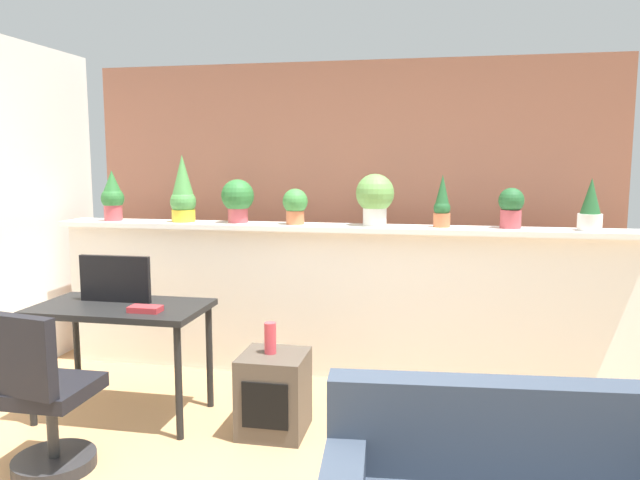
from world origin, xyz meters
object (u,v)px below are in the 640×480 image
at_px(potted_plant_2, 238,198).
at_px(side_cube_shelf, 274,393).
at_px(potted_plant_0, 112,196).
at_px(potted_plant_3, 295,205).
at_px(office_chair, 43,405).
at_px(potted_plant_4, 375,197).
at_px(potted_plant_5, 442,204).
at_px(potted_plant_6, 511,207).
at_px(desk, 121,318).
at_px(book_on_desk, 145,309).
at_px(potted_plant_1, 183,192).
at_px(tv_monitor, 115,279).
at_px(potted_plant_7, 591,207).
at_px(vase_on_shelf, 270,338).

distance_m(potted_plant_2, side_cube_shelf, 1.67).
distance_m(potted_plant_0, potted_plant_3, 1.52).
height_order(potted_plant_0, office_chair, potted_plant_0).
distance_m(potted_plant_4, potted_plant_5, 0.50).
distance_m(potted_plant_5, potted_plant_6, 0.49).
bearing_deg(potted_plant_0, potted_plant_5, 0.57).
distance_m(potted_plant_4, potted_plant_6, 0.99).
xyz_separation_m(potted_plant_2, potted_plant_4, (1.08, -0.01, 0.03)).
height_order(desk, office_chair, office_chair).
relative_size(potted_plant_4, office_chair, 0.43).
height_order(potted_plant_0, book_on_desk, potted_plant_0).
relative_size(potted_plant_1, potted_plant_2, 1.56).
height_order(potted_plant_2, potted_plant_5, potted_plant_5).
bearing_deg(potted_plant_4, book_on_desk, -138.28).
relative_size(potted_plant_3, side_cube_shelf, 0.55).
bearing_deg(potted_plant_4, potted_plant_2, 179.71).
bearing_deg(tv_monitor, potted_plant_0, 119.70).
bearing_deg(potted_plant_4, potted_plant_7, -1.78).
bearing_deg(office_chair, potted_plant_7, 29.48).
bearing_deg(potted_plant_3, desk, -133.10).
height_order(potted_plant_7, vase_on_shelf, potted_plant_7).
height_order(potted_plant_4, potted_plant_6, potted_plant_4).
distance_m(potted_plant_0, tv_monitor, 1.15).
bearing_deg(book_on_desk, potted_plant_7, 21.56).
height_order(potted_plant_1, desk, potted_plant_1).
height_order(potted_plant_5, desk, potted_plant_5).
bearing_deg(tv_monitor, vase_on_shelf, -5.74).
relative_size(potted_plant_2, potted_plant_3, 1.25).
bearing_deg(potted_plant_7, potted_plant_5, 178.23).
bearing_deg(potted_plant_1, desk, -90.51).
distance_m(potted_plant_3, potted_plant_5, 1.10).
distance_m(potted_plant_5, tv_monitor, 2.35).
height_order(potted_plant_3, vase_on_shelf, potted_plant_3).
xyz_separation_m(potted_plant_4, side_cube_shelf, (-0.50, -1.07, -1.16)).
bearing_deg(desk, potted_plant_4, 33.61).
height_order(potted_plant_0, potted_plant_3, potted_plant_0).
distance_m(potted_plant_7, side_cube_shelf, 2.51).
relative_size(potted_plant_0, potted_plant_7, 1.10).
bearing_deg(book_on_desk, side_cube_shelf, 6.17).
xyz_separation_m(potted_plant_3, vase_on_shelf, (0.08, -1.02, -0.74)).
bearing_deg(book_on_desk, potted_plant_4, 41.72).
distance_m(potted_plant_0, potted_plant_7, 3.64).
bearing_deg(potted_plant_0, potted_plant_7, -0.08).
bearing_deg(potted_plant_1, potted_plant_5, 0.11).
relative_size(potted_plant_7, office_chair, 0.41).
bearing_deg(potted_plant_3, potted_plant_0, -179.53).
bearing_deg(potted_plant_1, potted_plant_6, 0.61).
bearing_deg(potted_plant_7, potted_plant_6, 174.09).
distance_m(potted_plant_5, vase_on_shelf, 1.64).
height_order(potted_plant_1, side_cube_shelf, potted_plant_1).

